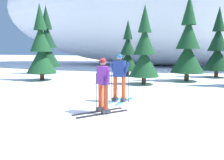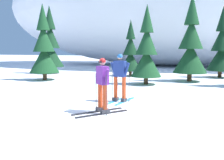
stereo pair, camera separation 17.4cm
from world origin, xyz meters
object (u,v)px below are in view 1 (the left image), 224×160
skier_navy_jacket (119,76)px  pine_tree_left (41,48)px  pine_tree_far_left (47,45)px  pine_tree_center (144,51)px  skier_purple_jacket (103,84)px  pine_tree_center_left (128,53)px  pine_tree_center_right (188,45)px  pine_tree_right (218,48)px

skier_navy_jacket → pine_tree_left: 8.09m
pine_tree_far_left → pine_tree_left: 4.41m
skier_navy_jacket → pine_tree_far_left: (-8.51, 8.61, 1.33)m
pine_tree_far_left → skier_navy_jacket: bearing=-45.3°
pine_tree_left → pine_tree_center: pine_tree_left is taller
skier_purple_jacket → pine_tree_far_left: bearing=129.2°
pine_tree_left → pine_tree_center_left: pine_tree_left is taller
pine_tree_center_right → skier_purple_jacket: bearing=-106.7°
pine_tree_far_left → pine_tree_left: bearing=-62.9°
skier_purple_jacket → pine_tree_center_right: bearing=73.3°
pine_tree_far_left → pine_tree_right: bearing=4.9°
pine_tree_far_left → pine_tree_right: (13.11, 1.12, -0.24)m
pine_tree_center_left → pine_tree_center: 4.30m
pine_tree_far_left → pine_tree_center: bearing=-23.5°
skier_purple_jacket → pine_tree_left: 9.16m
pine_tree_center_left → pine_tree_center_right: 4.61m
pine_tree_right → skier_purple_jacket: bearing=-112.2°
pine_tree_left → pine_tree_center_right: bearing=14.3°
pine_tree_center_left → pine_tree_center: (1.87, -3.87, 0.14)m
pine_tree_center → pine_tree_far_left: bearing=156.5°
skier_navy_jacket → pine_tree_center: 4.92m
pine_tree_far_left → pine_tree_center: pine_tree_far_left is taller
pine_tree_far_left → pine_tree_center_left: bearing=0.8°
skier_purple_jacket → pine_tree_center_right: size_ratio=0.33×
skier_purple_jacket → skier_navy_jacket: size_ratio=0.95×
pine_tree_left → pine_tree_right: 12.19m
skier_purple_jacket → pine_tree_right: (4.67, 11.45, 1.17)m
skier_navy_jacket → pine_tree_center: pine_tree_center is taller
skier_purple_jacket → pine_tree_center: pine_tree_center is taller
pine_tree_far_left → pine_tree_center_left: size_ratio=1.33×
skier_purple_jacket → pine_tree_far_left: 13.42m
skier_navy_jacket → skier_purple_jacket: bearing=-92.5°
pine_tree_left → pine_tree_center_left: (4.80, 4.01, -0.31)m
pine_tree_center_left → pine_tree_right: 6.39m
skier_purple_jacket → pine_tree_center_left: (-1.63, 10.43, 0.84)m
pine_tree_left → pine_tree_right: (11.10, 5.04, 0.03)m
pine_tree_left → pine_tree_center: size_ratio=1.09×
skier_purple_jacket → skier_navy_jacket: 1.73m
skier_navy_jacket → pine_tree_center: (0.16, 4.84, 0.90)m
skier_purple_jacket → pine_tree_left: pine_tree_left is taller
skier_purple_jacket → skier_navy_jacket: skier_navy_jacket is taller
pine_tree_left → skier_purple_jacket: bearing=-44.9°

